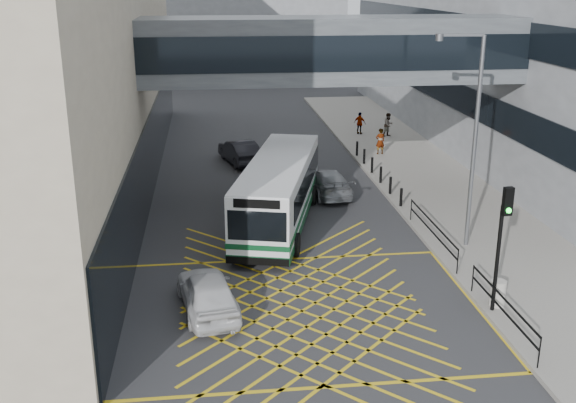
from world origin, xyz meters
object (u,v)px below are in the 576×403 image
object	(u,v)px
litter_bin	(498,293)
pedestrian_c	(360,123)
car_white	(208,292)
pedestrian_b	(389,125)
pedestrian_a	(380,141)
car_silver	(326,181)
traffic_light	(502,232)
car_dark	(240,151)
bus	(279,190)
street_lamp	(471,129)

from	to	relation	value
litter_bin	pedestrian_c	world-z (taller)	pedestrian_c
car_white	pedestrian_b	distance (m)	27.83
pedestrian_a	pedestrian_b	xyz separation A→B (m)	(1.83, 4.88, 0.00)
pedestrian_b	pedestrian_c	xyz separation A→B (m)	(-1.84, 0.94, -0.04)
car_silver	pedestrian_c	bearing A→B (deg)	-116.46
pedestrian_a	pedestrian_c	distance (m)	5.82
car_silver	pedestrian_c	world-z (taller)	pedestrian_c
traffic_light	litter_bin	xyz separation A→B (m)	(0.26, 0.41, -2.39)
car_silver	litter_bin	bearing A→B (deg)	97.96
car_white	car_dark	size ratio (longest dim) A/B	0.99
litter_bin	pedestrian_c	distance (m)	26.70
bus	pedestrian_b	xyz separation A→B (m)	(9.45, 16.47, -0.65)
litter_bin	pedestrian_a	xyz separation A→B (m)	(1.18, 20.86, 0.36)
car_dark	street_lamp	world-z (taller)	street_lamp
traffic_light	pedestrian_b	distance (m)	26.43
litter_bin	pedestrian_b	xyz separation A→B (m)	(3.01, 25.73, 0.36)
car_dark	street_lamp	size ratio (longest dim) A/B	0.54
car_dark	bus	bearing A→B (deg)	81.12
bus	pedestrian_c	world-z (taller)	bus
traffic_light	litter_bin	bearing A→B (deg)	50.24
pedestrian_c	bus	bearing A→B (deg)	104.16
car_white	car_silver	bearing A→B (deg)	-126.02
car_silver	pedestrian_a	world-z (taller)	pedestrian_a
car_white	street_lamp	bearing A→B (deg)	-166.56
car_white	pedestrian_c	world-z (taller)	pedestrian_c
pedestrian_a	car_dark	bearing A→B (deg)	-7.44
traffic_light	pedestrian_b	bearing A→B (deg)	75.87
pedestrian_b	street_lamp	bearing A→B (deg)	-124.54
bus	car_silver	size ratio (longest dim) A/B	2.42
traffic_light	car_silver	bearing A→B (deg)	96.38
car_white	pedestrian_a	bearing A→B (deg)	-128.36
bus	car_dark	bearing A→B (deg)	111.26
traffic_light	pedestrian_c	bearing A→B (deg)	79.98
litter_bin	pedestrian_b	distance (m)	25.91
car_dark	pedestrian_c	xyz separation A→B (m)	(8.87, 6.38, 0.21)
traffic_light	pedestrian_a	xyz separation A→B (m)	(1.45, 21.27, -2.02)
bus	traffic_light	distance (m)	11.55
pedestrian_a	car_silver	bearing A→B (deg)	46.47
car_white	traffic_light	world-z (taller)	traffic_light
traffic_light	pedestrian_b	xyz separation A→B (m)	(3.28, 26.14, -2.02)
car_dark	pedestrian_b	distance (m)	12.01
car_silver	pedestrian_b	size ratio (longest dim) A/B	2.81
car_white	pedestrian_c	distance (m)	27.90
car_dark	traffic_light	bearing A→B (deg)	94.35
car_white	street_lamp	xyz separation A→B (m)	(10.51, 4.47, 4.32)
traffic_light	litter_bin	distance (m)	2.44
bus	pedestrian_c	size ratio (longest dim) A/B	7.17
pedestrian_c	traffic_light	bearing A→B (deg)	124.72
bus	street_lamp	bearing A→B (deg)	-12.96
bus	traffic_light	bearing A→B (deg)	-42.71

